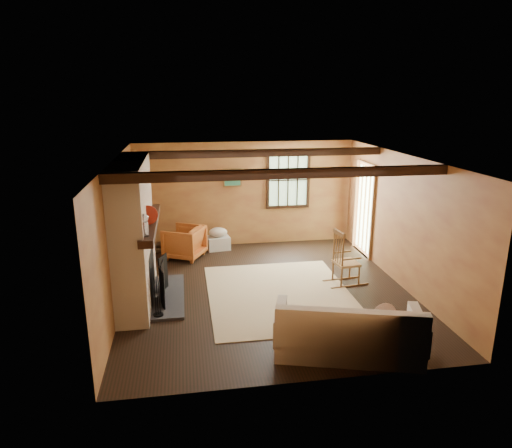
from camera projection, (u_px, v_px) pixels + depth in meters
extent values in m
plane|color=black|center=(266.00, 291.00, 8.24)|extent=(5.50, 5.50, 0.00)
cube|color=#AF7D3E|center=(245.00, 194.00, 10.52)|extent=(5.00, 0.02, 2.40)
cube|color=#AF7D3E|center=(310.00, 292.00, 5.30)|extent=(5.00, 0.02, 2.40)
cube|color=#AF7D3E|center=(118.00, 234.00, 7.53)|extent=(0.02, 5.50, 2.40)
cube|color=#AF7D3E|center=(402.00, 221.00, 8.29)|extent=(0.02, 5.50, 2.40)
cube|color=white|center=(267.00, 158.00, 7.58)|extent=(5.00, 5.50, 0.02)
cube|color=black|center=(283.00, 174.00, 6.46)|extent=(5.00, 0.12, 0.14)
cube|color=black|center=(256.00, 153.00, 8.74)|extent=(5.00, 0.12, 0.14)
cube|color=black|center=(288.00, 180.00, 10.56)|extent=(1.02, 0.06, 1.32)
cube|color=#AAD3A1|center=(288.00, 180.00, 10.59)|extent=(0.90, 0.01, 1.20)
cube|color=black|center=(288.00, 180.00, 10.57)|extent=(0.90, 0.03, 0.02)
cube|color=brown|center=(364.00, 209.00, 9.95)|extent=(0.06, 1.00, 2.06)
cube|color=#AAD3A1|center=(365.00, 209.00, 9.96)|extent=(0.01, 0.80, 1.85)
cube|color=brown|center=(232.00, 178.00, 10.34)|extent=(0.42, 0.03, 0.42)
cube|color=#267474|center=(232.00, 178.00, 10.32)|extent=(0.36, 0.01, 0.36)
cube|color=#955A39|center=(134.00, 233.00, 7.57)|extent=(0.50, 2.20, 2.40)
cube|color=black|center=(141.00, 275.00, 7.78)|extent=(0.38, 1.00, 0.85)
cube|color=#333237|center=(168.00, 296.00, 7.96)|extent=(0.55, 1.80, 0.05)
cube|color=black|center=(150.00, 223.00, 7.57)|extent=(0.22, 2.30, 0.12)
cube|color=black|center=(162.00, 288.00, 7.45)|extent=(0.09, 0.32, 0.64)
cube|color=black|center=(163.00, 280.00, 7.77)|extent=(0.04, 0.32, 0.64)
cube|color=black|center=(163.00, 273.00, 8.08)|extent=(0.14, 0.30, 0.64)
cylinder|color=black|center=(158.00, 315.00, 7.21)|extent=(0.16, 0.16, 0.02)
cylinder|color=black|center=(155.00, 297.00, 7.09)|extent=(0.01, 0.01, 0.65)
cylinder|color=black|center=(157.00, 296.00, 7.12)|extent=(0.01, 0.01, 0.65)
cylinder|color=black|center=(159.00, 295.00, 7.16)|extent=(0.01, 0.01, 0.65)
cylinder|color=white|center=(145.00, 229.00, 6.65)|extent=(0.10, 0.10, 0.22)
sphere|color=white|center=(144.00, 218.00, 6.60)|extent=(0.12, 0.12, 0.12)
cylinder|color=#A12212|center=(148.00, 215.00, 7.24)|extent=(0.32, 0.05, 0.31)
cube|color=black|center=(149.00, 217.00, 7.56)|extent=(0.20, 0.14, 0.11)
cylinder|color=black|center=(151.00, 209.00, 8.05)|extent=(0.08, 0.08, 0.10)
cylinder|color=black|center=(152.00, 209.00, 8.10)|extent=(0.07, 0.07, 0.08)
cube|color=#D4B88D|center=(280.00, 294.00, 8.08)|extent=(2.50, 3.00, 0.01)
cube|color=tan|center=(346.00, 263.00, 8.46)|extent=(0.46, 0.48, 0.04)
cube|color=brown|center=(339.00, 233.00, 8.25)|extent=(0.10, 0.41, 0.07)
cylinder|color=brown|center=(359.00, 275.00, 8.40)|extent=(0.03, 0.03, 0.39)
cylinder|color=brown|center=(350.00, 268.00, 8.73)|extent=(0.03, 0.03, 0.39)
cylinder|color=brown|center=(342.00, 277.00, 8.30)|extent=(0.03, 0.03, 0.39)
cylinder|color=brown|center=(333.00, 270.00, 8.63)|extent=(0.03, 0.03, 0.39)
cylinder|color=brown|center=(343.00, 251.00, 8.17)|extent=(0.03, 0.03, 0.67)
cylinder|color=brown|center=(334.00, 245.00, 8.49)|extent=(0.03, 0.03, 0.67)
cylinder|color=brown|center=(341.00, 250.00, 8.25)|extent=(0.02, 0.02, 0.55)
cylinder|color=brown|center=(338.00, 249.00, 8.33)|extent=(0.02, 0.02, 0.55)
cylinder|color=brown|center=(336.00, 247.00, 8.42)|extent=(0.02, 0.02, 0.55)
cube|color=brown|center=(352.00, 259.00, 8.24)|extent=(0.38, 0.08, 0.03)
cube|color=brown|center=(342.00, 252.00, 8.60)|extent=(0.38, 0.08, 0.03)
cube|color=brown|center=(350.00, 286.00, 8.41)|extent=(0.75, 0.14, 0.03)
cube|color=brown|center=(341.00, 279.00, 8.73)|extent=(0.75, 0.14, 0.03)
cube|color=beige|center=(347.00, 337.00, 6.23)|extent=(2.10, 1.37, 0.43)
cube|color=beige|center=(351.00, 330.00, 5.79)|extent=(1.90, 0.67, 0.53)
cube|color=beige|center=(281.00, 321.00, 6.29)|extent=(0.37, 0.87, 0.39)
cube|color=beige|center=(418.00, 329.00, 6.07)|extent=(0.37, 0.87, 0.39)
ellipsoid|color=beige|center=(384.00, 315.00, 6.18)|extent=(0.37, 0.21, 0.35)
cylinder|color=brown|center=(160.00, 250.00, 10.19)|extent=(0.44, 0.13, 0.13)
cylinder|color=brown|center=(167.00, 250.00, 10.22)|extent=(0.44, 0.13, 0.13)
cylinder|color=brown|center=(173.00, 249.00, 10.24)|extent=(0.44, 0.13, 0.13)
cylinder|color=brown|center=(160.00, 244.00, 10.16)|extent=(0.44, 0.13, 0.13)
cylinder|color=brown|center=(167.00, 244.00, 10.18)|extent=(0.44, 0.13, 0.13)
cylinder|color=brown|center=(173.00, 244.00, 10.20)|extent=(0.44, 0.13, 0.13)
cube|color=silver|center=(218.00, 243.00, 10.41)|extent=(0.55, 0.45, 0.30)
ellipsoid|color=beige|center=(218.00, 232.00, 10.34)|extent=(0.43, 0.35, 0.21)
imported|color=#BF6026|center=(184.00, 242.00, 9.82)|extent=(1.02, 1.01, 0.70)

